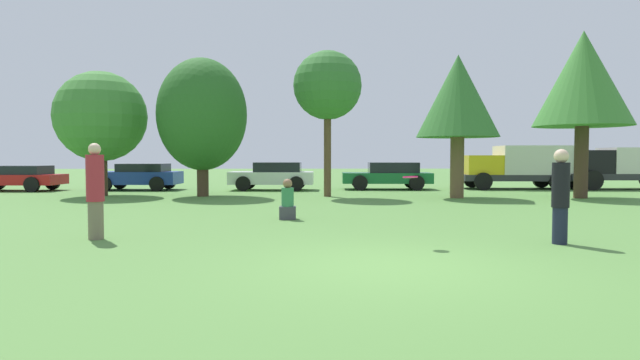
# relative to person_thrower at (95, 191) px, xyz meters

# --- Properties ---
(ground_plane) EXTENTS (120.00, 120.00, 0.00)m
(ground_plane) POSITION_rel_person_thrower_xyz_m (5.27, -2.70, -0.94)
(ground_plane) COLOR #54843D
(person_thrower) EXTENTS (0.33, 0.33, 1.85)m
(person_thrower) POSITION_rel_person_thrower_xyz_m (0.00, 0.00, 0.00)
(person_thrower) COLOR #726651
(person_thrower) RESTS_ON ground
(person_catcher) EXTENTS (0.31, 0.31, 1.73)m
(person_catcher) POSITION_rel_person_thrower_xyz_m (8.68, -0.84, -0.04)
(person_catcher) COLOR #191E33
(person_catcher) RESTS_ON ground
(frisbee) EXTENTS (0.27, 0.27, 0.05)m
(frisbee) POSITION_rel_person_thrower_xyz_m (5.92, -0.86, 0.29)
(frisbee) COLOR #F21E72
(bystander_sitting) EXTENTS (0.42, 0.35, 1.03)m
(bystander_sitting) POSITION_rel_person_thrower_xyz_m (3.61, 3.13, -0.51)
(bystander_sitting) COLOR #3F3F47
(bystander_sitting) RESTS_ON ground
(tree_0) EXTENTS (3.62, 3.62, 5.01)m
(tree_0) POSITION_rel_person_thrower_xyz_m (-4.13, 11.37, 2.24)
(tree_0) COLOR #473323
(tree_0) RESTS_ON ground
(tree_1) EXTENTS (3.54, 3.54, 5.49)m
(tree_1) POSITION_rel_person_thrower_xyz_m (0.01, 10.95, 2.30)
(tree_1) COLOR #473323
(tree_1) RESTS_ON ground
(tree_2) EXTENTS (2.71, 2.71, 5.75)m
(tree_2) POSITION_rel_person_thrower_xyz_m (4.99, 10.65, 3.41)
(tree_2) COLOR brown
(tree_2) RESTS_ON ground
(tree_3) EXTENTS (3.13, 3.13, 5.46)m
(tree_3) POSITION_rel_person_thrower_xyz_m (9.93, 9.80, 2.90)
(tree_3) COLOR brown
(tree_3) RESTS_ON ground
(tree_4) EXTENTS (3.61, 3.61, 6.35)m
(tree_4) POSITION_rel_person_thrower_xyz_m (14.64, 9.56, 3.56)
(tree_4) COLOR #473323
(tree_4) RESTS_ON ground
(parked_car_red) EXTENTS (4.35, 2.12, 1.16)m
(parked_car_red) POSITION_rel_person_thrower_xyz_m (-9.25, 14.60, -0.31)
(parked_car_red) COLOR red
(parked_car_red) RESTS_ON ground
(parked_car_blue) EXTENTS (3.98, 2.15, 1.25)m
(parked_car_blue) POSITION_rel_person_thrower_xyz_m (-3.74, 14.98, -0.27)
(parked_car_blue) COLOR #1E389E
(parked_car_blue) RESTS_ON ground
(parked_car_white) EXTENTS (4.01, 2.02, 1.31)m
(parked_car_white) POSITION_rel_person_thrower_xyz_m (2.62, 14.71, -0.25)
(parked_car_white) COLOR silver
(parked_car_white) RESTS_ON ground
(parked_car_green) EXTENTS (4.35, 2.14, 1.30)m
(parked_car_green) POSITION_rel_person_thrower_xyz_m (8.15, 15.09, -0.25)
(parked_car_green) COLOR #196633
(parked_car_green) RESTS_ON ground
(delivery_truck_yellow) EXTENTS (5.72, 2.48, 2.11)m
(delivery_truck_yellow) POSITION_rel_person_thrower_xyz_m (14.67, 15.25, 0.22)
(delivery_truck_yellow) COLOR #2D2D33
(delivery_truck_yellow) RESTS_ON ground
(delivery_truck_black) EXTENTS (6.21, 2.53, 2.01)m
(delivery_truck_black) POSITION_rel_person_thrower_xyz_m (19.73, 14.79, 0.23)
(delivery_truck_black) COLOR #2D2D33
(delivery_truck_black) RESTS_ON ground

